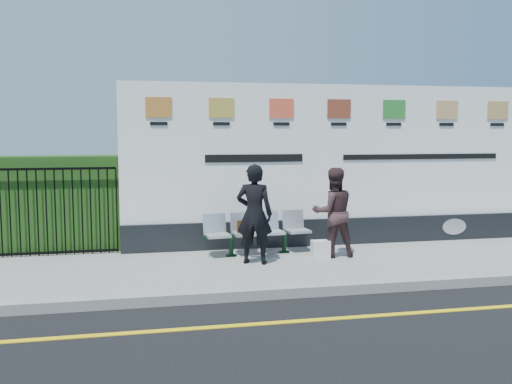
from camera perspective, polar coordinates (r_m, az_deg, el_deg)
ground at (r=7.44m, az=14.48°, el=-11.74°), size 80.00×80.00×0.00m
pavement at (r=9.65m, az=7.86°, el=-7.12°), size 14.00×3.00×0.12m
kerb at (r=8.29m, az=11.39°, el=-9.31°), size 14.00×0.18×0.14m
yellow_line at (r=7.44m, az=14.48°, el=-11.71°), size 14.00×0.10×0.01m
billboard at (r=10.86m, az=8.05°, el=1.62°), size 8.00×0.30×3.00m
hedge at (r=10.80m, az=-19.13°, el=-1.08°), size 2.35×0.70×1.70m
railing at (r=10.37m, az=-19.42°, el=-1.82°), size 2.05×0.06×1.54m
bench at (r=9.96m, az=0.22°, el=-5.12°), size 1.90×0.69×0.40m
woman_left at (r=9.18m, az=-0.17°, el=-2.22°), size 0.69×0.59×1.62m
woman_right at (r=9.79m, az=7.73°, el=-2.02°), size 0.74×0.58×1.53m
handbag_brown at (r=9.83m, az=-1.13°, el=-3.47°), size 0.28×0.16×0.21m
carrier_bag_white at (r=9.72m, az=6.47°, el=-5.71°), size 0.30×0.18×0.30m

